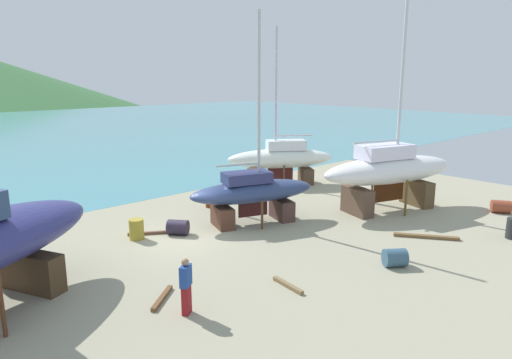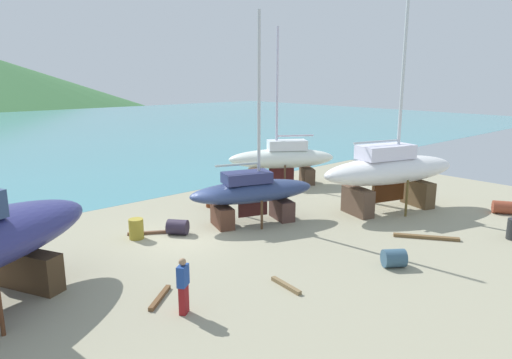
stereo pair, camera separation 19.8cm
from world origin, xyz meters
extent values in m
plane|color=#9B967B|center=(0.00, -3.66, 0.00)|extent=(41.74, 41.74, 0.00)
cube|color=#45321F|center=(-6.64, -0.58, 0.64)|extent=(1.72, 2.59, 1.28)
cylinder|color=#55301C|center=(-8.06, -3.19, 0.93)|extent=(0.12, 0.12, 1.86)
cube|color=brown|center=(12.21, -4.09, 0.69)|extent=(1.22, 2.00, 1.37)
cube|color=brown|center=(8.37, -2.92, 0.69)|extent=(1.22, 2.00, 1.37)
cylinder|color=brown|center=(10.66, -2.27, 0.93)|extent=(0.12, 0.12, 1.86)
cylinder|color=brown|center=(9.91, -4.74, 0.93)|extent=(0.12, 0.12, 1.86)
ellipsoid|color=white|center=(10.29, -3.50, 2.14)|extent=(8.37, 4.59, 1.40)
cube|color=#46200B|center=(10.29, -3.50, 0.95)|extent=(1.87, 0.64, 0.98)
cube|color=white|center=(9.90, -3.38, 3.12)|extent=(3.18, 2.19, 0.70)
cylinder|color=silver|center=(10.67, -3.62, 7.68)|extent=(0.16, 0.16, 9.81)
cylinder|color=silver|center=(9.33, -3.21, 3.67)|extent=(2.72, 0.93, 0.11)
cube|color=#4C322C|center=(5.00, -0.86, 0.49)|extent=(1.17, 1.70, 0.99)
cube|color=#533224|center=(2.08, 0.15, 0.49)|extent=(1.17, 1.70, 0.99)
cylinder|color=#4D2F1D|center=(3.89, 0.66, 0.67)|extent=(0.12, 0.12, 1.34)
cylinder|color=#533722|center=(3.19, -1.36, 0.67)|extent=(0.12, 0.12, 1.34)
ellipsoid|color=navy|center=(3.54, -0.35, 1.54)|extent=(6.47, 3.86, 1.01)
cube|color=#481C1A|center=(3.54, -0.35, 0.68)|extent=(1.43, 0.56, 0.71)
cube|color=navy|center=(3.25, -0.25, 2.25)|extent=(2.48, 1.83, 0.51)
cylinder|color=#B6BABE|center=(3.83, -0.45, 5.88)|extent=(0.15, 0.15, 7.76)
cylinder|color=silver|center=(2.81, -0.10, 2.90)|extent=(2.08, 0.81, 0.10)
cube|color=#4B3525|center=(8.85, 5.39, 0.51)|extent=(1.41, 1.65, 1.01)
cube|color=#4F3A2B|center=(11.73, 3.51, 0.51)|extent=(1.41, 1.65, 1.01)
cylinder|color=#4F3826|center=(9.72, 3.58, 0.72)|extent=(0.12, 0.12, 1.45)
cylinder|color=#45392A|center=(10.85, 5.32, 0.72)|extent=(0.12, 0.12, 1.45)
ellipsoid|color=white|center=(10.29, 4.45, 1.70)|extent=(6.79, 5.34, 1.25)
cube|color=#531E1E|center=(10.29, 4.45, 0.64)|extent=(1.43, 0.97, 0.87)
cube|color=silver|center=(10.57, 4.26, 2.57)|extent=(2.69, 2.30, 0.62)
cylinder|color=silver|center=(10.00, 4.63, 6.05)|extent=(0.15, 0.15, 7.59)
cylinder|color=silver|center=(11.01, 3.98, 3.16)|extent=(2.07, 1.41, 0.11)
cube|color=maroon|center=(-3.74, -5.47, 0.44)|extent=(0.39, 0.36, 0.89)
cube|color=navy|center=(-3.74, -5.47, 1.20)|extent=(0.50, 0.45, 0.64)
sphere|color=#997553|center=(-3.74, -5.47, 1.63)|extent=(0.22, 0.22, 0.22)
cylinder|color=#35556B|center=(3.91, -7.77, 0.34)|extent=(1.04, 1.02, 0.67)
cylinder|color=brown|center=(14.04, -7.79, 0.33)|extent=(1.03, 1.12, 0.66)
cylinder|color=olive|center=(-1.71, 1.34, 0.44)|extent=(0.70, 0.70, 0.89)
cylinder|color=#292132|center=(-0.07, 0.63, 0.34)|extent=(1.08, 1.12, 0.67)
cylinder|color=#602911|center=(3.69, 3.18, 0.40)|extent=(0.79, 0.79, 0.80)
cube|color=brown|center=(-0.80, 1.36, 0.06)|extent=(2.12, 1.36, 0.13)
cube|color=olive|center=(-0.27, -6.30, 0.07)|extent=(0.32, 1.44, 0.13)
cube|color=brown|center=(-3.84, -4.23, 0.06)|extent=(1.34, 1.12, 0.13)
cube|color=brown|center=(7.63, -7.07, 0.07)|extent=(1.74, 2.38, 0.13)
camera|label=1|loc=(-10.63, -16.02, 6.89)|focal=32.22mm
camera|label=2|loc=(-10.48, -16.15, 6.89)|focal=32.22mm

